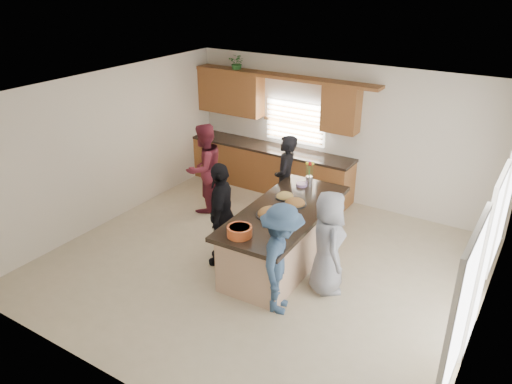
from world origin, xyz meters
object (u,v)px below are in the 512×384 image
Objects in this scene: woman_left_back at (285,180)px; woman_left_front at (221,214)px; woman_right_back at (281,259)px; woman_right_front at (328,243)px; salad_bowl at (240,231)px; island at (284,237)px; woman_left_mid at (204,168)px.

woman_left_front is (-0.18, -1.75, 0.01)m from woman_left_back.
woman_right_front is (0.34, 0.77, -0.02)m from woman_right_back.
woman_left_back is (-0.55, 2.31, -0.18)m from salad_bowl.
woman_right_back reaches higher than woman_right_front.
island is 1.56× the size of woman_left_mid.
woman_right_back is (2.81, -1.95, -0.07)m from woman_left_mid.
island is 1.73× the size of woman_right_front.
woman_right_front reaches higher than salad_bowl.
salad_bowl is 0.94m from woman_left_front.
woman_left_front reaches higher than woman_left_back.
island is 1.61× the size of woman_left_back.
woman_left_mid is at bearing -159.26° from woman_left_front.
woman_left_front is at bearing 50.09° from woman_right_back.
woman_left_front is 1.06× the size of woman_right_back.
woman_left_mid is (-1.56, -0.39, 0.03)m from woman_left_back.
woman_right_back is at bearing 42.64° from woman_left_front.
salad_bowl is at bearing -99.59° from island.
woman_left_back is (-0.68, 1.24, 0.40)m from island.
woman_right_back is 1.02× the size of woman_right_front.
woman_left_back reaches higher than island.
woman_left_back is 2.65m from woman_right_back.
woman_left_back is 1.76m from woman_left_front.
woman_right_front is (0.89, -0.33, 0.34)m from island.
island is at bearing 82.68° from salad_bowl.
woman_left_back reaches higher than woman_right_back.
woman_right_front is at bearing -22.24° from island.
woman_right_back is (1.24, -2.34, -0.04)m from woman_left_back.
woman_left_back is at bearing 111.96° from woman_left_mid.
salad_bowl is 0.21× the size of woman_left_front.
woman_left_back is at bearing 103.28° from salad_bowl.
woman_right_front is (1.58, -1.57, -0.06)m from woman_left_back.
woman_right_back is at bearing 63.15° from woman_left_mid.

